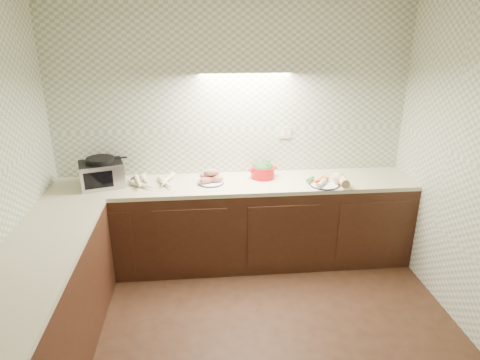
{
  "coord_description": "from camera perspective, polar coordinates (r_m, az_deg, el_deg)",
  "views": [
    {
      "loc": [
        -0.32,
        -2.45,
        2.45
      ],
      "look_at": [
        0.03,
        1.25,
        1.02
      ],
      "focal_mm": 32.0,
      "sensor_mm": 36.0,
      "label": 1
    }
  ],
  "objects": [
    {
      "name": "counter",
      "position": [
        3.74,
        -10.31,
        -11.72
      ],
      "size": [
        3.6,
        3.6,
        0.9
      ],
      "color": "black",
      "rests_on": "ground"
    },
    {
      "name": "toaster_oven",
      "position": [
        4.34,
        -17.97,
        0.9
      ],
      "size": [
        0.47,
        0.41,
        0.29
      ],
      "rotation": [
        0.0,
        0.0,
        0.28
      ],
      "color": "black",
      "rests_on": "counter"
    },
    {
      "name": "sweet_potato_plate",
      "position": [
        4.23,
        -3.99,
        0.28
      ],
      "size": [
        0.26,
        0.26,
        0.15
      ],
      "rotation": [
        0.0,
        0.0,
        0.36
      ],
      "color": "#1A1B46",
      "rests_on": "counter"
    },
    {
      "name": "dutch_oven",
      "position": [
        4.36,
        3.06,
        1.33
      ],
      "size": [
        0.3,
        0.29,
        0.17
      ],
      "rotation": [
        0.0,
        0.0,
        0.26
      ],
      "color": "red",
      "rests_on": "counter"
    },
    {
      "name": "parsnip_pile",
      "position": [
        4.27,
        -11.29,
        -0.16
      ],
      "size": [
        0.44,
        0.44,
        0.08
      ],
      "color": "beige",
      "rests_on": "counter"
    },
    {
      "name": "veg_plate",
      "position": [
        4.27,
        12.0,
        -0.06
      ],
      "size": [
        0.4,
        0.3,
        0.13
      ],
      "rotation": [
        0.0,
        0.0,
        -0.22
      ],
      "color": "#1A1B46",
      "rests_on": "counter"
    },
    {
      "name": "room",
      "position": [
        2.61,
        1.94,
        2.61
      ],
      "size": [
        3.6,
        3.6,
        2.6
      ],
      "color": "black",
      "rests_on": "ground"
    },
    {
      "name": "onion_bowl",
      "position": [
        4.35,
        -3.79,
        0.65
      ],
      "size": [
        0.14,
        0.14,
        0.11
      ],
      "color": "black",
      "rests_on": "counter"
    }
  ]
}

